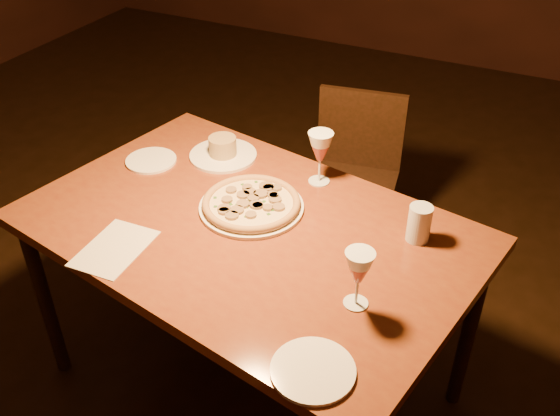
% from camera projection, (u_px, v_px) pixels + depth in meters
% --- Properties ---
extents(floor, '(7.00, 7.00, 0.00)m').
position_uv_depth(floor, '(190.00, 356.00, 2.49)').
color(floor, black).
rests_on(floor, ground).
extents(dining_table, '(1.55, 1.15, 0.75)m').
position_uv_depth(dining_table, '(248.00, 242.00, 1.99)').
color(dining_table, brown).
rests_on(dining_table, floor).
extents(chair_far, '(0.44, 0.44, 0.79)m').
position_uv_depth(chair_far, '(353.00, 173.00, 2.77)').
color(chair_far, black).
rests_on(chair_far, floor).
extents(pizza_plate, '(0.34, 0.34, 0.04)m').
position_uv_depth(pizza_plate, '(251.00, 204.00, 2.02)').
color(pizza_plate, white).
rests_on(pizza_plate, dining_table).
extents(ramekin_saucer, '(0.25, 0.25, 0.08)m').
position_uv_depth(ramekin_saucer, '(223.00, 151.00, 2.28)').
color(ramekin_saucer, white).
rests_on(ramekin_saucer, dining_table).
extents(wine_glass_far, '(0.09, 0.09, 0.19)m').
position_uv_depth(wine_glass_far, '(320.00, 158.00, 2.11)').
color(wine_glass_far, '#A54545').
rests_on(wine_glass_far, dining_table).
extents(wine_glass_right, '(0.08, 0.08, 0.17)m').
position_uv_depth(wine_glass_right, '(358.00, 279.00, 1.62)').
color(wine_glass_right, '#A54545').
rests_on(wine_glass_right, dining_table).
extents(water_tumbler, '(0.07, 0.07, 0.12)m').
position_uv_depth(water_tumbler, '(419.00, 223.00, 1.86)').
color(water_tumbler, silver).
rests_on(water_tumbler, dining_table).
extents(side_plate_left, '(0.18, 0.18, 0.01)m').
position_uv_depth(side_plate_left, '(151.00, 160.00, 2.27)').
color(side_plate_left, white).
rests_on(side_plate_left, dining_table).
extents(side_plate_near, '(0.21, 0.21, 0.01)m').
position_uv_depth(side_plate_near, '(313.00, 370.00, 1.48)').
color(side_plate_near, white).
rests_on(side_plate_near, dining_table).
extents(menu_card, '(0.18, 0.26, 0.00)m').
position_uv_depth(menu_card, '(115.00, 248.00, 1.86)').
color(menu_card, beige).
rests_on(menu_card, dining_table).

